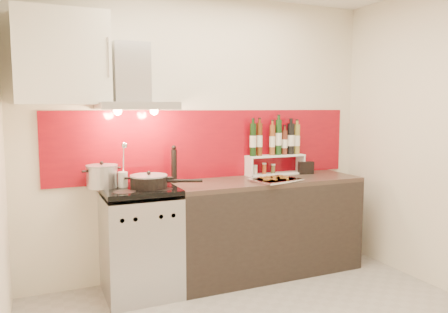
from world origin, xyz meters
name	(u,v)px	position (x,y,z in m)	size (l,w,h in m)	color
back_wall	(205,136)	(0.00, 1.40, 1.30)	(3.40, 0.02, 2.60)	silver
backsplash	(210,144)	(0.05, 1.39, 1.22)	(3.00, 0.02, 0.64)	maroon
range_stove	(141,242)	(-0.70, 1.10, 0.44)	(0.60, 0.60, 0.91)	#B7B7BA
counter	(266,226)	(0.50, 1.10, 0.45)	(1.80, 0.60, 0.90)	black
range_hood	(133,86)	(-0.70, 1.24, 1.74)	(0.62, 0.50, 0.61)	#B7B7BA
upper_cabinet	(62,58)	(-1.25, 1.22, 1.95)	(0.70, 0.35, 0.72)	white
stock_pot	(102,176)	(-0.98, 1.22, 1.00)	(0.26, 0.26, 0.22)	#B7B7BA
saute_pan	(150,181)	(-0.63, 1.04, 0.96)	(0.57, 0.33, 0.14)	black
utensil_jar	(123,174)	(-0.82, 1.16, 1.02)	(0.08, 0.12, 0.39)	silver
pepper_mill	(174,165)	(-0.35, 1.26, 1.06)	(0.05, 0.05, 0.33)	black
step_shelf	(276,148)	(0.72, 1.31, 1.16)	(0.61, 0.17, 0.55)	white
caddy_box	(306,168)	(1.02, 1.22, 0.96)	(0.15, 0.06, 0.13)	black
baking_tray	(275,180)	(0.51, 0.95, 0.92)	(0.48, 0.41, 0.03)	silver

